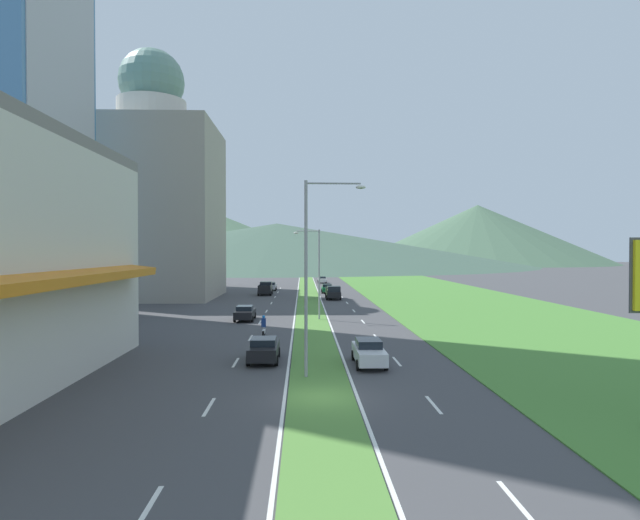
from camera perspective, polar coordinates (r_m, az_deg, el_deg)
The scene contains 41 objects.
ground_plane at distance 25.93m, azimuth 0.13°, elevation -14.75°, with size 600.00×600.00×0.00m, color #424244.
grass_median at distance 85.23m, azimuth -1.28°, elevation -3.71°, with size 3.20×240.00×0.06m, color #518438.
grass_verge_right at distance 87.89m, azimuth 12.30°, elevation -3.59°, with size 24.00×240.00×0.06m, color #477F33.
lane_dash_left_1 at distance 16.52m, azimuth -18.17°, elevation -24.25°, with size 0.16×2.80×0.01m, color silver.
lane_dash_left_2 at distance 25.11m, azimuth -11.92°, elevation -15.29°, with size 0.16×2.80×0.01m, color silver.
lane_dash_left_3 at distance 34.13m, azimuth -9.12°, elevation -10.90°, with size 0.16×2.80×0.01m, color silver.
lane_dash_left_4 at distance 43.31m, azimuth -7.53°, elevation -8.35°, with size 0.16×2.80×0.01m, color silver.
lane_dash_left_5 at distance 52.56m, azimuth -6.52°, elevation -6.69°, with size 0.16×2.80×0.01m, color silver.
lane_dash_left_6 at distance 61.86m, azimuth -5.81°, elevation -5.53°, with size 0.16×2.80×0.01m, color silver.
lane_dash_left_7 at distance 71.19m, azimuth -5.29°, elevation -4.67°, with size 0.16×2.80×0.01m, color silver.
lane_dash_left_8 at distance 80.53m, azimuth -4.89°, elevation -4.01°, with size 0.16×2.80×0.01m, color silver.
lane_dash_left_9 at distance 89.88m, azimuth -4.57°, elevation -3.49°, with size 0.16×2.80×0.01m, color silver.
lane_dash_left_10 at distance 99.24m, azimuth -4.32°, elevation -3.06°, with size 0.16×2.80×0.01m, color silver.
lane_dash_right_1 at distance 17.05m, azimuth 20.59°, elevation -23.43°, with size 0.16×2.80×0.01m, color silver.
lane_dash_right_2 at distance 25.46m, azimuth 12.19°, elevation -15.06°, with size 0.16×2.80×0.01m, color silver.
lane_dash_right_3 at distance 34.39m, azimuth 8.32°, elevation -10.81°, with size 0.16×2.80×0.01m, color silver.
lane_dash_right_4 at distance 43.51m, azimuth 6.10°, elevation -8.30°, with size 0.16×2.80×0.01m, color silver.
lane_dash_right_5 at distance 52.73m, azimuth 4.68°, elevation -6.67°, with size 0.16×2.80×0.01m, color silver.
lane_dash_right_6 at distance 62.00m, azimuth 3.68°, elevation -5.51°, with size 0.16×2.80×0.01m, color silver.
lane_dash_right_7 at distance 71.31m, azimuth 2.95°, elevation -4.66°, with size 0.16×2.80×0.01m, color silver.
lane_dash_right_8 at distance 80.64m, azimuth 2.39°, elevation -4.00°, with size 0.16×2.80×0.01m, color silver.
lane_dash_right_9 at distance 89.98m, azimuth 1.94°, elevation -3.48°, with size 0.16×2.80×0.01m, color silver.
lane_dash_right_10 at distance 99.33m, azimuth 1.58°, elevation -3.06°, with size 0.16×2.80×0.01m, color silver.
edge_line_median_left at distance 85.23m, azimuth -2.46°, elevation -3.73°, with size 0.16×240.00×0.01m, color silver.
edge_line_median_right at distance 85.27m, azimuth -0.10°, elevation -3.73°, with size 0.16×240.00×0.01m, color silver.
domed_building at distance 83.47m, azimuth -17.70°, elevation 6.41°, with size 19.24×19.24×37.19m.
midrise_colored at distance 106.26m, azimuth -19.42°, elevation 5.01°, with size 16.85×16.85×29.14m, color #B7B2A8.
hill_far_left at distance 275.97m, azimuth -10.84°, elevation 2.19°, with size 127.12×127.12×25.71m, color #47664C.
hill_far_center at distance 256.78m, azimuth -4.67°, elevation 1.70°, with size 238.98×238.98×20.32m, color #3D5647.
hill_far_right at distance 302.16m, azimuth 16.68°, elevation 2.68°, with size 140.24×140.24×32.22m, color #47664C.
street_lamp_near at distance 29.05m, azimuth -0.86°, elevation -0.59°, with size 3.40×0.31×10.91m.
street_lamp_mid at distance 53.65m, azimuth -0.39°, elevation -0.88°, with size 2.71×0.28×9.21m.
car_0 at distance 93.92m, azimuth -5.35°, elevation -2.83°, with size 1.97×4.79×1.47m.
car_1 at distance 114.96m, azimuth 0.24°, elevation -2.14°, with size 1.89×4.39×1.43m.
car_2 at distance 54.04m, azimuth -8.13°, elevation -5.67°, with size 1.95×4.59×1.49m.
car_3 at distance 87.84m, azimuth 0.77°, elevation -3.10°, with size 1.87×4.10×1.48m.
car_4 at distance 33.05m, azimuth 5.31°, elevation -9.88°, with size 1.85×4.72×1.56m.
car_5 at distance 34.10m, azimuth -6.10°, elevation -9.57°, with size 1.94×4.33×1.52m.
pickup_truck_0 at distance 84.92m, azimuth -5.92°, elevation -3.09°, with size 2.18×5.40×2.00m.
pickup_truck_1 at distance 76.40m, azimuth 1.44°, elevation -3.54°, with size 2.18×5.40×2.00m.
motorcycle_rider at distance 43.41m, azimuth -6.12°, elevation -7.34°, with size 0.36×2.00×1.80m.
Camera 1 is at (-0.87, -24.94, 7.04)m, focal length 29.56 mm.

